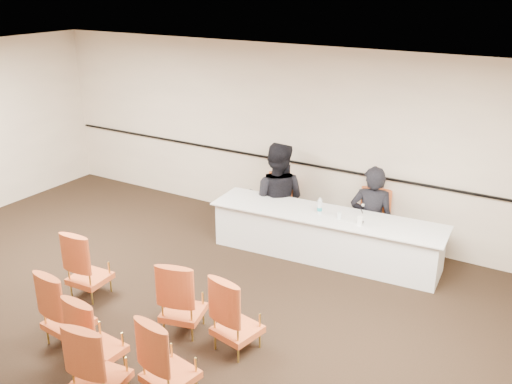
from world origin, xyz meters
TOP-DOWN VIEW (x-y plane):
  - floor at (0.00, 0.00)m, footprint 10.00×10.00m
  - ceiling at (0.00, 0.00)m, footprint 10.00×10.00m
  - wall_back at (0.00, 4.00)m, footprint 10.00×0.04m
  - wall_rail at (0.00, 3.96)m, footprint 9.80×0.04m
  - panel_table at (0.94, 3.08)m, footprint 3.55×1.08m
  - panelist_main at (1.44, 3.65)m, footprint 0.75×0.59m
  - panelist_main_chair at (1.44, 3.65)m, footprint 0.54×0.54m
  - panelist_second at (-0.14, 3.53)m, footprint 1.12×0.97m
  - panelist_second_chair at (-0.14, 3.53)m, footprint 0.54×0.54m
  - papers at (1.32, 3.07)m, footprint 0.35×0.29m
  - microphone at (1.49, 3.05)m, footprint 0.13×0.19m
  - water_bottle at (0.84, 3.06)m, footprint 0.08×0.08m
  - drinking_glass at (1.17, 3.03)m, footprint 0.07×0.07m
  - coffee_cup at (1.50, 2.97)m, footprint 0.10×0.10m
  - aud_chair_front_left at (-1.27, 0.47)m, footprint 0.53×0.53m
  - aud_chair_front_mid at (0.30, 0.46)m, footprint 0.61×0.61m
  - aud_chair_front_right at (1.04, 0.49)m, footprint 0.58×0.58m
  - aud_chair_back_left at (-0.69, -0.40)m, footprint 0.54×0.54m
  - aud_chair_back_mid at (-0.01, -0.60)m, footprint 0.53×0.53m
  - aud_chair_back_right at (0.89, -0.52)m, footprint 0.57×0.57m
  - aud_chair_extra at (0.35, -0.92)m, footprint 0.56×0.56m

SIDE VIEW (x-z plane):
  - floor at x=0.00m, z-range 0.00..0.00m
  - panel_table at x=0.94m, z-range 0.00..0.70m
  - panelist_main at x=1.44m, z-range -0.45..1.37m
  - panelist_main_chair at x=1.44m, z-range 0.00..0.95m
  - panelist_second_chair at x=-0.14m, z-range 0.00..0.95m
  - aud_chair_front_left at x=-1.27m, z-range 0.00..0.95m
  - aud_chair_front_mid at x=0.30m, z-range 0.00..0.95m
  - aud_chair_front_right at x=1.04m, z-range 0.00..0.95m
  - aud_chair_back_left at x=-0.69m, z-range 0.00..0.95m
  - aud_chair_back_mid at x=-0.01m, z-range 0.00..0.95m
  - aud_chair_back_right at x=0.89m, z-range 0.00..0.95m
  - aud_chair_extra at x=0.35m, z-range 0.00..0.95m
  - panelist_second at x=-0.14m, z-range -0.45..1.53m
  - papers at x=1.32m, z-range 0.70..0.70m
  - drinking_glass at x=1.17m, z-range 0.70..0.80m
  - coffee_cup at x=1.50m, z-range 0.70..0.83m
  - water_bottle at x=0.84m, z-range 0.70..0.95m
  - microphone at x=1.49m, z-range 0.70..0.95m
  - wall_rail at x=0.00m, z-range 1.09..1.11m
  - wall_back at x=0.00m, z-range 0.00..3.00m
  - ceiling at x=0.00m, z-range 3.00..3.00m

